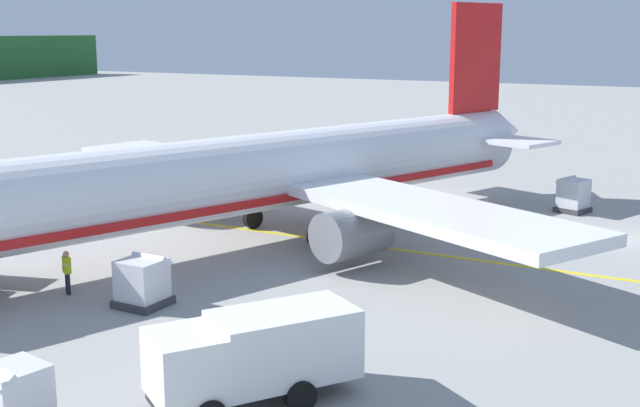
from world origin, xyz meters
The scene contains 8 objects.
airliner_foreground centered at (-8.56, 14.92, 3.39)m, with size 40.19×33.72×11.90m.
service_truck_fuel centered at (-24.42, 5.53, 1.48)m, with size 6.07×5.10×2.59m.
cargo_container_near centered at (-28.91, 10.05, 0.93)m, with size 1.97×1.97×1.97m.
cargo_container_mid centered at (5.33, 2.95, 0.97)m, with size 2.07×2.07×2.05m.
cargo_container_far centered at (-19.38, 13.85, 0.92)m, with size 1.79×1.79×1.95m.
crew_loader_left centered at (-4.11, 4.19, 0.96)m, with size 0.52×0.46×1.64m.
crew_loader_right centered at (-19.73, 17.39, 1.06)m, with size 0.40×0.58×1.78m.
apron_guide_line centered at (-7.18, 10.12, 0.01)m, with size 0.30×60.00×0.01m, color yellow.
Camera 1 is at (-42.65, -6.35, 10.30)m, focal length 46.43 mm.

